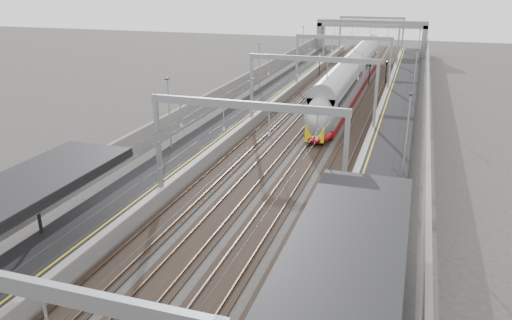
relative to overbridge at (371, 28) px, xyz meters
The scene contains 11 objects.
platform_left 55.79m from the overbridge, 98.28° to the right, with size 4.00×120.00×1.00m, color black.
platform_right 55.79m from the overbridge, 81.72° to the right, with size 4.00×120.00×1.00m, color black.
tracks 55.25m from the overbridge, 90.00° to the right, with size 11.40×140.00×0.20m.
overhead_line 48.39m from the overbridge, 90.00° to the right, with size 13.00×140.00×6.60m.
overbridge is the anchor object (origin of this frame).
wall_left 56.25m from the overbridge, 101.51° to the right, with size 0.30×120.00×3.20m, color slate.
wall_right 56.25m from the overbridge, 78.49° to the right, with size 0.30×120.00×3.20m, color slate.
train 39.99m from the overbridge, 87.84° to the right, with size 2.76×50.37×4.37m.
signal_green 27.67m from the overbridge, 100.89° to the right, with size 0.32×0.32×3.48m.
signal_red_near 32.30m from the overbridge, 84.29° to the right, with size 0.32×0.32×3.48m.
signal_red_far 30.22m from the overbridge, 79.66° to the right, with size 0.32×0.32×3.48m.
Camera 1 is at (9.87, -6.42, 14.65)m, focal length 35.00 mm.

